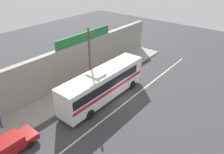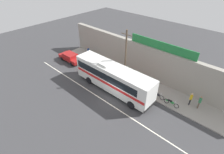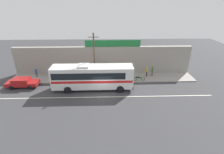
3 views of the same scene
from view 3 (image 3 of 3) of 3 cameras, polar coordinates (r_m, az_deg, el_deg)
name	(u,v)px [view 3 (image 3 of 3)]	position (r m, az deg, el deg)	size (l,w,h in m)	color
ground_plane	(103,94)	(23.99, -3.14, -5.68)	(70.00, 70.00, 0.00)	#3A3A3D
sidewalk_slab	(103,78)	(28.56, -2.94, -0.26)	(30.00, 3.60, 0.14)	gray
storefront_facade	(103,60)	(29.68, -2.98, 5.58)	(30.00, 0.70, 4.80)	gray
storefront_billboard	(113,43)	(28.85, 0.27, 11.16)	(9.23, 0.12, 1.10)	#1E7538
road_center_stripe	(103,97)	(23.30, -3.17, -6.67)	(30.00, 0.14, 0.01)	silver
intercity_bus	(92,76)	(24.51, -6.70, 0.31)	(11.46, 2.59, 3.78)	silver
parked_car	(22,82)	(28.81, -27.74, -1.58)	(4.56, 1.92, 1.37)	maroon
utility_pole	(94,58)	(25.73, -5.90, 6.38)	(1.60, 0.22, 7.61)	brown
motorcycle_purple	(139,78)	(27.58, 8.98, -0.37)	(1.88, 0.56, 0.94)	black
motorcycle_green	(127,78)	(27.43, 4.93, -0.28)	(1.90, 0.56, 0.94)	black
pedestrian_near_shop	(152,70)	(29.45, 13.33, 2.18)	(0.30, 0.48, 1.74)	brown
pedestrian_far_right	(147,71)	(29.09, 11.53, 2.07)	(0.30, 0.48, 1.74)	black
pedestrian_by_curb	(36,72)	(30.99, -23.97, 1.57)	(0.30, 0.48, 1.58)	navy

